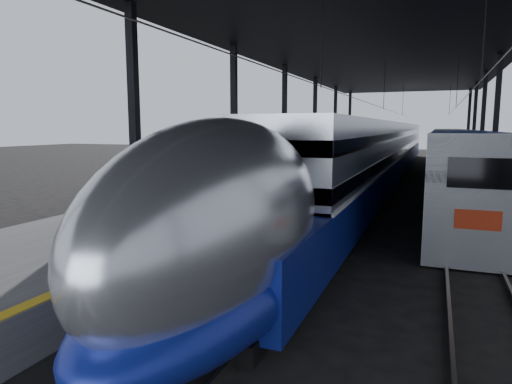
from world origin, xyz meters
The scene contains 8 objects.
ground centered at (0.00, 0.00, 0.00)m, with size 160.00×160.00×0.00m, color black.
platform centered at (-3.50, 20.00, 0.50)m, with size 6.00×80.00×1.00m, color #4C4C4F.
yellow_strip centered at (-0.70, 20.00, 1.00)m, with size 0.30×80.00×0.01m, color gold.
rails centered at (4.50, 20.00, 0.08)m, with size 6.52×80.00×0.16m.
canopy centered at (1.90, 20.00, 9.12)m, with size 18.00×75.00×9.47m.
tgv_train centered at (2.00, 24.64, 2.07)m, with size 3.09×65.20×4.43m.
second_train centered at (7.00, 30.23, 1.99)m, with size 2.85×56.05×3.92m.
child centered at (-2.75, -1.72, 1.42)m, with size 0.31×0.20×0.84m, color #512D1B.
Camera 1 is at (5.82, -10.83, 4.09)m, focal length 32.00 mm.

